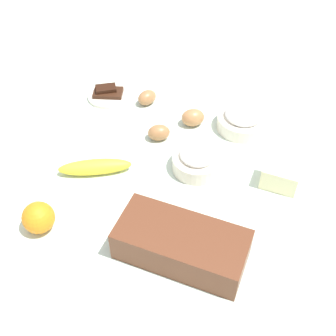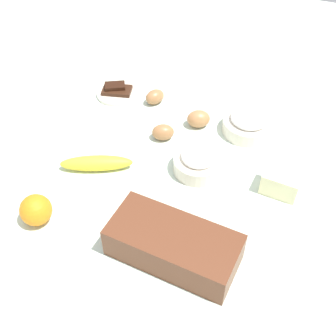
# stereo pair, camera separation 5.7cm
# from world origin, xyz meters

# --- Properties ---
(ground_plane) EXTENTS (2.40, 2.40, 0.02)m
(ground_plane) POSITION_xyz_m (0.00, 0.00, -0.01)
(ground_plane) COLOR silver
(loaf_pan) EXTENTS (0.29, 0.16, 0.08)m
(loaf_pan) POSITION_xyz_m (-0.09, 0.21, 0.04)
(loaf_pan) COLOR brown
(loaf_pan) RESTS_ON ground_plane
(flour_bowl) EXTENTS (0.13, 0.13, 0.07)m
(flour_bowl) POSITION_xyz_m (-0.06, -0.06, 0.03)
(flour_bowl) COLOR silver
(flour_bowl) RESTS_ON ground_plane
(sugar_bowl) EXTENTS (0.15, 0.15, 0.07)m
(sugar_bowl) POSITION_xyz_m (-0.15, -0.25, 0.03)
(sugar_bowl) COLOR silver
(sugar_bowl) RESTS_ON ground_plane
(banana) EXTENTS (0.19, 0.11, 0.04)m
(banana) POSITION_xyz_m (0.19, 0.03, 0.02)
(banana) COLOR yellow
(banana) RESTS_ON ground_plane
(orange_fruit) EXTENTS (0.07, 0.07, 0.07)m
(orange_fruit) POSITION_xyz_m (0.24, 0.23, 0.04)
(orange_fruit) COLOR orange
(orange_fruit) RESTS_ON ground_plane
(butter_block) EXTENTS (0.10, 0.07, 0.06)m
(butter_block) POSITION_xyz_m (-0.28, -0.06, 0.03)
(butter_block) COLOR #F4EDB2
(butter_block) RESTS_ON ground_plane
(egg_near_butter) EXTENTS (0.08, 0.07, 0.05)m
(egg_near_butter) POSITION_xyz_m (0.07, -0.14, 0.02)
(egg_near_butter) COLOR #A67043
(egg_near_butter) RESTS_ON ground_plane
(egg_beside_bowl) EXTENTS (0.08, 0.07, 0.05)m
(egg_beside_bowl) POSITION_xyz_m (-0.01, -0.23, 0.03)
(egg_beside_bowl) COLOR #B47A49
(egg_beside_bowl) RESTS_ON ground_plane
(egg_loose) EXTENTS (0.07, 0.08, 0.04)m
(egg_loose) POSITION_xyz_m (0.15, -0.29, 0.02)
(egg_loose) COLOR #A67044
(egg_loose) RESTS_ON ground_plane
(chocolate_plate) EXTENTS (0.13, 0.13, 0.03)m
(chocolate_plate) POSITION_xyz_m (0.28, -0.29, 0.01)
(chocolate_plate) COLOR silver
(chocolate_plate) RESTS_ON ground_plane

